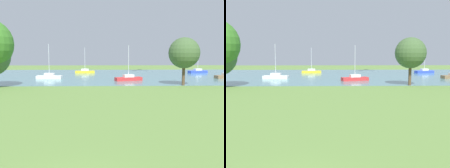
% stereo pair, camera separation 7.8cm
% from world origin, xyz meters
% --- Properties ---
extents(ground_plane, '(160.00, 160.00, 0.00)m').
position_xyz_m(ground_plane, '(0.00, 22.00, 0.00)').
color(ground_plane, olive).
extents(water_surface, '(140.00, 40.00, 0.02)m').
position_xyz_m(water_surface, '(0.00, 50.00, 0.01)').
color(water_surface, teal).
rests_on(water_surface, ground).
extents(sailboat_white, '(4.89, 1.84, 6.61)m').
position_xyz_m(sailboat_white, '(-9.32, 41.43, 0.46)').
color(sailboat_white, white).
rests_on(sailboat_white, water_surface).
extents(sailboat_blue, '(5.03, 2.73, 5.91)m').
position_xyz_m(sailboat_blue, '(24.46, 55.67, 0.45)').
color(sailboat_blue, blue).
rests_on(sailboat_blue, water_surface).
extents(sailboat_red, '(5.03, 2.79, 6.20)m').
position_xyz_m(sailboat_red, '(5.46, 37.70, 0.45)').
color(sailboat_red, red).
rests_on(sailboat_red, water_surface).
extents(sailboat_yellow, '(4.88, 1.77, 6.31)m').
position_xyz_m(sailboat_yellow, '(-3.66, 56.06, 0.46)').
color(sailboat_yellow, yellow).
rests_on(sailboat_yellow, water_surface).
extents(tree_west_far, '(4.61, 4.61, 7.18)m').
position_xyz_m(tree_west_far, '(13.11, 30.59, 4.85)').
color(tree_west_far, brown).
rests_on(tree_west_far, ground).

